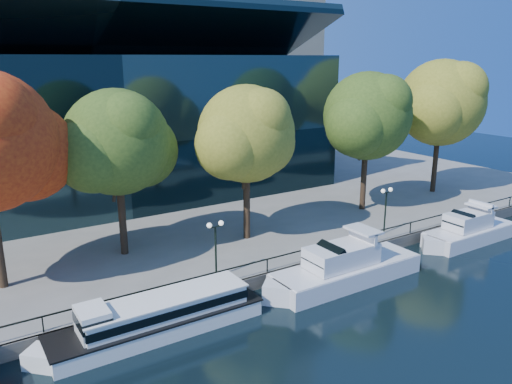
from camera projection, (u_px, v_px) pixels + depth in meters
ground at (294, 303)px, 33.18m from camera, size 160.00×160.00×0.00m
promenade at (120, 183)px, 62.59m from camera, size 90.00×67.08×1.00m
railing at (267, 259)px, 35.31m from camera, size 88.20×0.08×0.99m
convention_building at (92, 126)px, 54.69m from camera, size 50.00×24.57×21.43m
tour_boat at (153, 317)px, 29.14m from camera, size 13.90×3.10×2.64m
cruiser_near at (342, 268)px, 35.70m from camera, size 13.10×3.37×3.79m
cruiser_far at (467, 231)px, 43.69m from camera, size 10.64×2.95×3.48m
tree_2 at (119, 144)px, 36.70m from camera, size 9.84×8.07×12.68m
tree_3 at (248, 136)px, 40.05m from camera, size 9.83×8.06×12.77m
tree_4 at (369, 118)px, 48.02m from camera, size 10.60×8.69×13.56m
tree_5 at (442, 105)px, 54.39m from camera, size 11.71×9.60×14.66m
lamp_1 at (215, 236)px, 34.00m from camera, size 1.26×0.36×4.03m
lamp_2 at (386, 200)px, 42.63m from camera, size 1.26×0.36×4.03m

